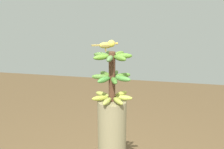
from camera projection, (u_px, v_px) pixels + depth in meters
banana_bunch at (112, 77)px, 1.78m from camera, size 0.29×0.29×0.35m
perched_bird at (108, 45)px, 1.74m from camera, size 0.08×0.17×0.08m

